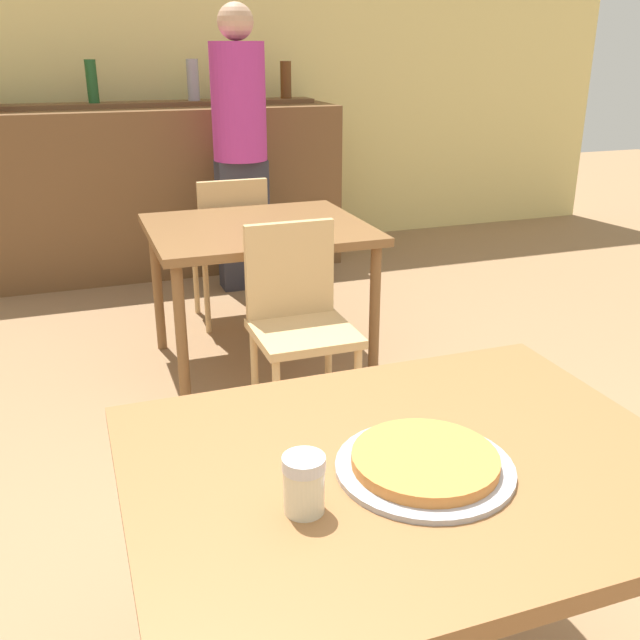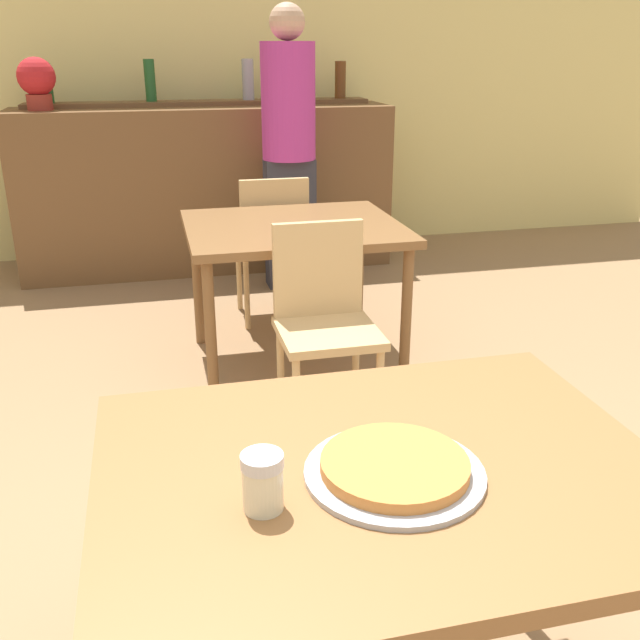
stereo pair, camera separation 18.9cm
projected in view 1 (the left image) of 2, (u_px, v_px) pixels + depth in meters
wall_back at (136, 65)px, 5.15m from camera, size 8.00×0.05×2.80m
dining_table_near at (407, 491)px, 1.47m from camera, size 1.13×0.86×0.75m
dining_table_far at (258, 241)px, 3.43m from camera, size 1.02×0.89×0.73m
bar_counter at (155, 192)px, 5.01m from camera, size 2.60×0.56×1.14m
bar_back_shelf at (147, 98)px, 4.91m from camera, size 2.39×0.24×0.31m
chair_far_side_front at (298, 313)px, 2.94m from camera, size 0.40×0.40×0.86m
chair_far_side_back at (231, 241)px, 4.03m from camera, size 0.40×0.40×0.86m
pizza_tray at (425, 463)px, 1.39m from camera, size 0.35×0.35×0.04m
cheese_shaker at (304, 484)px, 1.26m from camera, size 0.08×0.08×0.11m
person_standing at (240, 141)px, 4.51m from camera, size 0.34×0.34×1.78m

